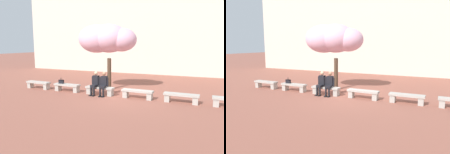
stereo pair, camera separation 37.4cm
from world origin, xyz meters
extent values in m
plane|color=#8E5142|center=(0.00, 0.00, 0.00)|extent=(100.00, 100.00, 0.00)
cube|color=beige|center=(0.00, 11.19, 4.94)|extent=(28.00, 4.00, 9.88)
cube|color=#ADA89E|center=(-5.34, 0.00, 0.40)|extent=(1.63, 0.45, 0.10)
cube|color=#ADA89E|center=(-5.98, 0.01, 0.17)|extent=(0.25, 0.34, 0.35)
cube|color=#ADA89E|center=(-4.70, -0.01, 0.17)|extent=(0.25, 0.34, 0.35)
cube|color=#ADA89E|center=(-3.21, 0.00, 0.40)|extent=(1.63, 0.45, 0.10)
cube|color=#ADA89E|center=(-3.84, 0.01, 0.17)|extent=(0.25, 0.34, 0.35)
cube|color=#ADA89E|center=(-2.57, -0.01, 0.17)|extent=(0.25, 0.34, 0.35)
cube|color=#ADA89E|center=(-1.07, 0.00, 0.40)|extent=(1.63, 0.45, 0.10)
cube|color=#ADA89E|center=(-1.71, 0.01, 0.17)|extent=(0.25, 0.34, 0.35)
cube|color=#ADA89E|center=(-0.43, -0.01, 0.17)|extent=(0.25, 0.34, 0.35)
cube|color=#ADA89E|center=(1.07, 0.00, 0.40)|extent=(1.63, 0.45, 0.10)
cube|color=#ADA89E|center=(0.43, 0.01, 0.17)|extent=(0.25, 0.34, 0.35)
cube|color=#ADA89E|center=(1.71, -0.01, 0.17)|extent=(0.25, 0.34, 0.35)
cube|color=#ADA89E|center=(3.21, 0.00, 0.40)|extent=(1.63, 0.45, 0.10)
cube|color=#ADA89E|center=(2.57, 0.01, 0.17)|extent=(0.25, 0.34, 0.35)
cube|color=#ADA89E|center=(3.84, -0.01, 0.17)|extent=(0.25, 0.34, 0.35)
cube|color=#ADA89E|center=(4.70, 0.01, 0.17)|extent=(0.25, 0.34, 0.35)
cube|color=black|center=(-1.43, -0.42, 0.03)|extent=(0.11, 0.22, 0.06)
cylinder|color=black|center=(-1.42, -0.36, 0.24)|extent=(0.10, 0.10, 0.42)
cube|color=black|center=(-1.25, -0.42, 0.03)|extent=(0.11, 0.22, 0.06)
cylinder|color=black|center=(-1.24, -0.36, 0.24)|extent=(0.10, 0.10, 0.42)
cube|color=black|center=(-1.32, -0.18, 0.51)|extent=(0.30, 0.41, 0.12)
cube|color=black|center=(-1.31, 0.04, 0.78)|extent=(0.35, 0.24, 0.54)
sphere|color=tan|center=(-1.31, 0.04, 1.19)|extent=(0.21, 0.21, 0.21)
cylinder|color=black|center=(-1.52, 0.03, 0.74)|extent=(0.09, 0.09, 0.50)
cylinder|color=black|center=(-1.11, 0.01, 0.74)|extent=(0.09, 0.09, 0.50)
cube|color=black|center=(-0.87, -0.43, 0.03)|extent=(0.12, 0.23, 0.06)
cylinder|color=black|center=(-0.87, -0.37, 0.24)|extent=(0.10, 0.10, 0.42)
cube|color=black|center=(-0.69, -0.41, 0.03)|extent=(0.12, 0.23, 0.06)
cylinder|color=black|center=(-0.70, -0.35, 0.24)|extent=(0.10, 0.10, 0.42)
cube|color=black|center=(-0.80, -0.18, 0.51)|extent=(0.32, 0.43, 0.12)
cube|color=black|center=(-0.82, 0.04, 0.78)|extent=(0.36, 0.25, 0.54)
sphere|color=#A37556|center=(-0.82, 0.04, 1.19)|extent=(0.21, 0.21, 0.21)
cylinder|color=black|center=(-1.03, 0.00, 0.74)|extent=(0.09, 0.09, 0.50)
cylinder|color=black|center=(-0.61, 0.04, 0.74)|extent=(0.09, 0.09, 0.50)
cube|color=black|center=(-3.61, 0.00, 0.56)|extent=(0.30, 0.14, 0.22)
cube|color=black|center=(-3.61, -0.01, 0.65)|extent=(0.30, 0.15, 0.04)
torus|color=black|center=(-3.61, 0.00, 0.72)|extent=(0.14, 0.02, 0.14)
cylinder|color=#473323|center=(-1.16, 1.49, 0.96)|extent=(0.24, 0.24, 1.91)
ellipsoid|color=#EFB7D1|center=(-1.16, 1.49, 3.09)|extent=(2.24, 2.19, 1.68)
ellipsoid|color=#EFB7D1|center=(-1.89, 1.30, 3.07)|extent=(2.21, 2.05, 1.66)
ellipsoid|color=#EFB7D1|center=(-0.43, 1.57, 3.01)|extent=(1.83, 1.69, 1.37)
camera|label=1|loc=(4.14, -10.50, 2.76)|focal=35.00mm
camera|label=2|loc=(4.49, -10.35, 2.76)|focal=35.00mm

